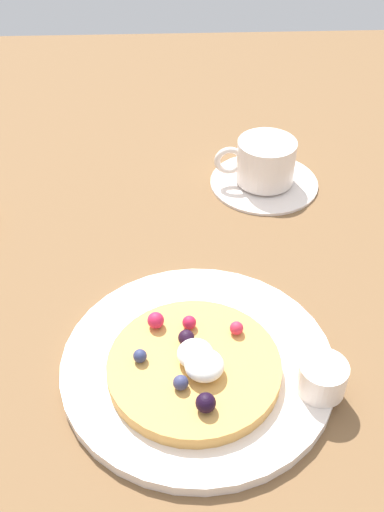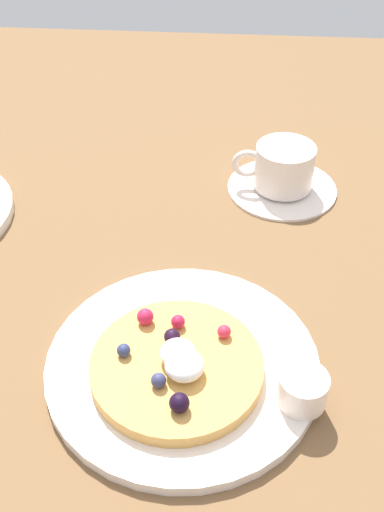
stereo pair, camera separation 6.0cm
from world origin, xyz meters
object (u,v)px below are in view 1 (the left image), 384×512
object	(u,v)px
coffee_saucer	(264,182)
coffee_cup	(265,160)
pancake_plate	(198,365)
syrup_ramekin	(322,377)

from	to	relation	value
coffee_saucer	coffee_cup	xyz separation A→B (cm)	(-0.17, -0.00, 3.34)
pancake_plate	coffee_saucer	bearing A→B (deg)	71.37
pancake_plate	syrup_ramekin	size ratio (longest dim) A/B	5.90
pancake_plate	coffee_saucer	xyz separation A→B (cm)	(10.49, 31.11, -0.24)
coffee_saucer	coffee_cup	size ratio (longest dim) A/B	1.35
syrup_ramekin	coffee_cup	distance (cm)	34.87
pancake_plate	coffee_cup	world-z (taller)	coffee_cup
coffee_cup	pancake_plate	bearing A→B (deg)	-108.35
pancake_plate	syrup_ramekin	xyz separation A→B (cm)	(10.94, -3.75, 2.26)
coffee_cup	coffee_saucer	bearing A→B (deg)	1.51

